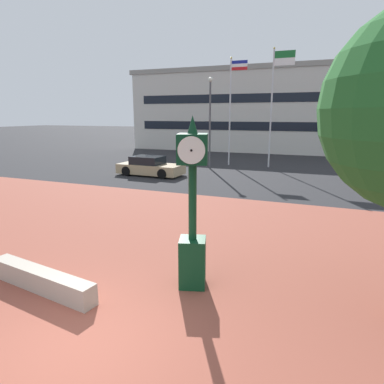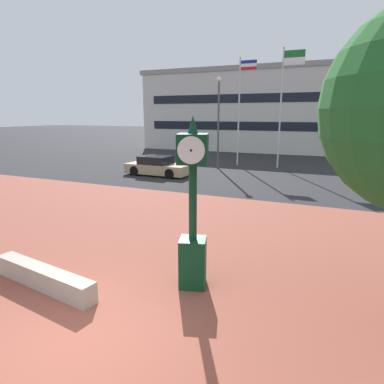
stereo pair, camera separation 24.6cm
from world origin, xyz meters
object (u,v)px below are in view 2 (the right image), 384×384
(car_street_mid, at_px, (158,167))
(flagpole_secondary, at_px, (283,98))
(street_clock, at_px, (193,215))
(civic_building, at_px, (274,110))
(street_lamp_post, at_px, (219,114))
(flagpole_primary, at_px, (240,106))

(car_street_mid, xyz_separation_m, flagpole_secondary, (7.06, 6.54, 4.61))
(street_clock, xyz_separation_m, civic_building, (-4.36, 33.97, 2.76))
(street_clock, distance_m, street_lamp_post, 18.30)
(car_street_mid, height_order, flagpole_primary, flagpole_primary)
(street_clock, relative_size, street_lamp_post, 0.60)
(car_street_mid, bearing_deg, flagpole_secondary, 135.20)
(street_clock, distance_m, car_street_mid, 15.38)
(flagpole_primary, xyz_separation_m, flagpole_secondary, (3.27, -0.00, 0.50))
(car_street_mid, height_order, flagpole_secondary, flagpole_secondary)
(civic_building, bearing_deg, street_lamp_post, -93.67)
(flagpole_secondary, bearing_deg, civic_building, 102.57)
(car_street_mid, bearing_deg, flagpole_primary, 152.32)
(flagpole_primary, distance_m, civic_building, 14.47)
(civic_building, bearing_deg, flagpole_primary, -90.19)
(car_street_mid, xyz_separation_m, street_lamp_post, (2.77, 4.36, 3.50))
(car_street_mid, xyz_separation_m, civic_building, (3.83, 21.01, 3.94))
(street_clock, xyz_separation_m, car_street_mid, (-8.19, 12.96, -1.19))
(street_clock, height_order, car_street_mid, street_clock)
(car_street_mid, bearing_deg, civic_building, 172.05)
(car_street_mid, height_order, civic_building, civic_building)
(civic_building, bearing_deg, flagpole_secondary, -77.43)
(car_street_mid, bearing_deg, street_clock, 34.68)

